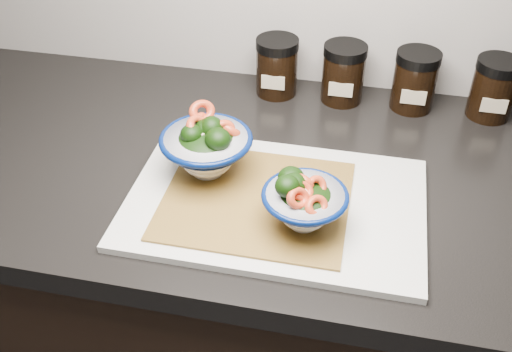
% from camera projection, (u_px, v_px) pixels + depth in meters
% --- Properties ---
extents(cabinet, '(3.43, 0.58, 0.86)m').
position_uv_depth(cabinet, '(329.00, 350.00, 1.27)').
color(cabinet, black).
rests_on(cabinet, ground).
extents(countertop, '(3.50, 0.60, 0.04)m').
position_uv_depth(countertop, '(349.00, 186.00, 0.99)').
color(countertop, black).
rests_on(countertop, cabinet).
extents(cutting_board, '(0.45, 0.30, 0.01)m').
position_uv_depth(cutting_board, '(275.00, 203.00, 0.91)').
color(cutting_board, silver).
rests_on(cutting_board, countertop).
extents(bamboo_mat, '(0.28, 0.24, 0.00)m').
position_uv_depth(bamboo_mat, '(256.00, 200.00, 0.91)').
color(bamboo_mat, '#A37E31').
rests_on(bamboo_mat, cutting_board).
extents(bowl_left, '(0.15, 0.15, 0.11)m').
position_uv_depth(bowl_left, '(207.00, 147.00, 0.93)').
color(bowl_left, white).
rests_on(bowl_left, bamboo_mat).
extents(bowl_right, '(0.12, 0.12, 0.09)m').
position_uv_depth(bowl_right, '(304.00, 202.00, 0.84)').
color(bowl_right, white).
rests_on(bowl_right, bamboo_mat).
extents(spice_jar_a, '(0.08, 0.08, 0.11)m').
position_uv_depth(spice_jar_a, '(277.00, 66.00, 1.15)').
color(spice_jar_a, black).
rests_on(spice_jar_a, countertop).
extents(spice_jar_b, '(0.08, 0.08, 0.11)m').
position_uv_depth(spice_jar_b, '(343.00, 73.00, 1.13)').
color(spice_jar_b, black).
rests_on(spice_jar_b, countertop).
extents(spice_jar_c, '(0.08, 0.08, 0.11)m').
position_uv_depth(spice_jar_c, '(415.00, 80.00, 1.11)').
color(spice_jar_c, black).
rests_on(spice_jar_c, countertop).
extents(spice_jar_d, '(0.08, 0.08, 0.11)m').
position_uv_depth(spice_jar_d, '(494.00, 88.00, 1.09)').
color(spice_jar_d, black).
rests_on(spice_jar_d, countertop).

